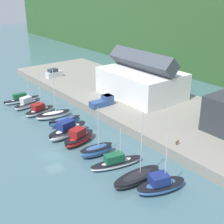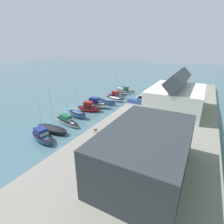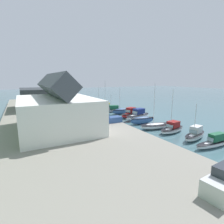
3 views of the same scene
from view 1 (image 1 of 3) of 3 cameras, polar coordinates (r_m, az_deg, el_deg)
ground_plane at (r=48.11m, az=-10.64°, el=-7.62°), size 320.00×320.00×0.00m
quay_promenade at (r=60.89m, az=9.53°, el=-0.05°), size 92.53×21.81×1.58m
harbor_clubhouse at (r=66.03m, az=5.40°, el=5.75°), size 16.86×11.91×9.63m
moored_boat_0 at (r=69.80m, az=-16.25°, el=2.26°), size 1.86×7.97×2.08m
moored_boat_1 at (r=66.54m, az=-15.20°, el=1.49°), size 3.41×6.66×6.25m
moored_boat_2 at (r=62.67m, az=-13.13°, el=0.33°), size 3.40×6.68×8.35m
moored_boat_3 at (r=60.34m, az=-10.68°, el=-0.49°), size 3.34×7.08×9.42m
moored_boat_4 at (r=56.50m, az=-8.60°, el=-1.72°), size 2.20×6.16×1.69m
moored_boat_5 at (r=52.69m, az=-8.12°, el=-3.34°), size 3.90×8.20×2.87m
moored_boat_6 at (r=50.24m, az=-6.10°, el=-4.70°), size 4.11×6.77×2.65m
moored_boat_7 at (r=46.56m, az=-2.85°, el=-7.03°), size 2.42×5.52×7.73m
moored_boat_8 at (r=44.01m, az=0.74°, el=-9.16°), size 3.63×8.04×5.81m
moored_boat_9 at (r=41.29m, az=4.59°, el=-11.81°), size 2.43×7.49×9.67m
moored_boat_10 at (r=39.80m, az=8.86°, el=-13.05°), size 4.14×7.01×7.57m
parked_car_0 at (r=81.41m, az=-10.58°, el=6.95°), size 2.15×4.34×2.16m
pickup_truck_0 at (r=61.08m, az=-1.58°, el=1.97°), size 2.10×4.78×1.90m
dog_on_quay at (r=47.42m, az=11.83°, el=-5.37°), size 0.39×0.88×0.68m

